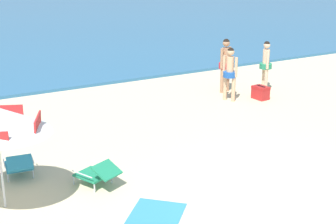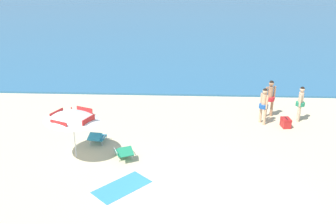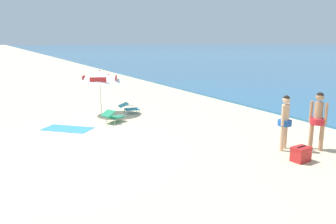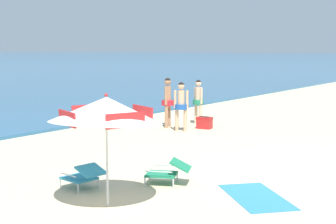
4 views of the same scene
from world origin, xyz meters
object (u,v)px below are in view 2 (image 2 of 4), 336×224
Objects in this scene: lounge_chair_under_umbrella at (124,152)px; person_standing_near_shore at (301,101)px; cooler_box at (286,123)px; person_standing_beside at (264,103)px; person_wading_in at (270,96)px; beach_towel at (122,187)px; lounge_chair_beside_umbrella at (97,137)px; beach_umbrella_striped_main at (72,115)px.

person_standing_near_shore is at bearing 27.59° from lounge_chair_under_umbrella.
cooler_box is at bearing -135.98° from person_standing_near_shore.
person_standing_beside is at bearing -167.29° from person_standing_near_shore.
person_wading_in is (6.05, 4.29, 0.73)m from lounge_chair_under_umbrella.
cooler_box is at bearing 37.87° from beach_towel.
person_standing_beside is at bearing 18.51° from lounge_chair_beside_umbrella.
beach_umbrella_striped_main is 2.35× the size of lounge_chair_beside_umbrella.
person_standing_near_shore reaches higher than cooler_box.
lounge_chair_under_umbrella reaches higher than beach_towel.
person_standing_beside is (5.61, 3.43, 0.67)m from lounge_chair_under_umbrella.
lounge_chair_beside_umbrella is at bearing -165.92° from cooler_box.
beach_towel is (-7.08, -5.65, -0.93)m from person_standing_near_shore.
person_wading_in is at bearing 23.36° from lounge_chair_beside_umbrella.
person_standing_near_shore is (7.30, 3.81, 0.66)m from lounge_chair_under_umbrella.
cooler_box is (0.50, -1.20, -0.80)m from person_wading_in.
beach_towel is at bearing -83.36° from lounge_chair_under_umbrella.
person_wading_in is (-1.25, 0.48, 0.06)m from person_standing_near_shore.
person_wading_in is at bearing 159.09° from person_standing_near_shore.
cooler_box is 8.03m from beach_towel.
cooler_box reaches higher than beach_towel.
person_standing_beside is 0.97m from person_wading_in.
person_standing_near_shore is at bearing 22.65° from beach_umbrella_striped_main.
person_standing_near_shore is 1.73m from person_standing_beside.
beach_umbrella_striped_main is at bearing -155.24° from person_standing_beside.
beach_towel is at bearing -141.43° from person_standing_near_shore.
beach_towel is (-5.84, -6.13, -0.99)m from person_wading_in.
lounge_chair_under_umbrella is 0.63× the size of person_standing_near_shore.
lounge_chair_under_umbrella is 1.87m from beach_towel.
person_standing_beside is at bearing 24.76° from beach_umbrella_striped_main.
person_standing_beside is (-1.69, -0.38, 0.01)m from person_standing_near_shore.
cooler_box is at bearing 25.27° from lounge_chair_under_umbrella.
person_standing_near_shore is 0.90× the size of beach_towel.
lounge_chair_under_umbrella is 8.26m from person_standing_near_shore.
beach_umbrella_striped_main reaches higher than beach_towel.
cooler_box is (8.33, 3.07, -1.49)m from beach_umbrella_striped_main.
person_wading_in is at bearing 112.82° from cooler_box.
lounge_chair_under_umbrella is at bearing -152.41° from person_standing_near_shore.
lounge_chair_beside_umbrella is at bearing -156.64° from person_wading_in.
person_standing_near_shore is 1.27m from cooler_box.
beach_umbrella_striped_main is 1.34× the size of person_standing_beside.
beach_umbrella_striped_main is 1.22× the size of beach_towel.
beach_umbrella_striped_main is 1.35× the size of person_standing_near_shore.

